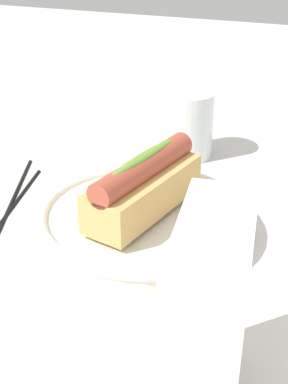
{
  "coord_description": "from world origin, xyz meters",
  "views": [
    {
      "loc": [
        0.46,
        0.19,
        0.31
      ],
      "look_at": [
        0.01,
        0.01,
        0.05
      ],
      "focal_mm": 50.45,
      "sensor_mm": 36.0,
      "label": 1
    }
  ],
  "objects_px": {
    "serving_bowl": "(144,220)",
    "water_glass": "(188,127)",
    "hotdog_front": "(144,185)",
    "napkin_box": "(208,327)",
    "chopstick_near": "(8,212)",
    "chopstick_far": "(14,198)"
  },
  "relations": [
    {
      "from": "serving_bowl",
      "to": "water_glass",
      "type": "relative_size",
      "value": 2.5
    },
    {
      "from": "serving_bowl",
      "to": "hotdog_front",
      "type": "xyz_separation_m",
      "value": [
        0.0,
        0.0,
        0.04
      ]
    },
    {
      "from": "serving_bowl",
      "to": "chopstick_near",
      "type": "relative_size",
      "value": 1.02
    },
    {
      "from": "water_glass",
      "to": "chopstick_near",
      "type": "distance_m",
      "value": 0.27
    },
    {
      "from": "hotdog_front",
      "to": "water_glass",
      "type": "bearing_deg",
      "value": -175.25
    },
    {
      "from": "hotdog_front",
      "to": "water_glass",
      "type": "height_order",
      "value": "hotdog_front"
    },
    {
      "from": "chopstick_near",
      "to": "chopstick_far",
      "type": "bearing_deg",
      "value": -170.98
    },
    {
      "from": "water_glass",
      "to": "chopstick_far",
      "type": "relative_size",
      "value": 0.41
    },
    {
      "from": "serving_bowl",
      "to": "water_glass",
      "type": "height_order",
      "value": "water_glass"
    },
    {
      "from": "chopstick_near",
      "to": "chopstick_far",
      "type": "xyz_separation_m",
      "value": [
        -0.03,
        -0.01,
        0.0
      ]
    },
    {
      "from": "napkin_box",
      "to": "chopstick_far",
      "type": "distance_m",
      "value": 0.37
    },
    {
      "from": "serving_bowl",
      "to": "hotdog_front",
      "type": "bearing_deg",
      "value": 0.0
    },
    {
      "from": "serving_bowl",
      "to": "napkin_box",
      "type": "bearing_deg",
      "value": 31.2
    },
    {
      "from": "chopstick_near",
      "to": "chopstick_far",
      "type": "distance_m",
      "value": 0.03
    },
    {
      "from": "napkin_box",
      "to": "chopstick_near",
      "type": "xyz_separation_m",
      "value": [
        -0.18,
        -0.28,
        -0.07
      ]
    },
    {
      "from": "hotdog_front",
      "to": "napkin_box",
      "type": "bearing_deg",
      "value": 31.2
    },
    {
      "from": "serving_bowl",
      "to": "napkin_box",
      "type": "xyz_separation_m",
      "value": [
        0.2,
        0.12,
        0.06
      ]
    },
    {
      "from": "serving_bowl",
      "to": "hotdog_front",
      "type": "relative_size",
      "value": 1.43
    },
    {
      "from": "serving_bowl",
      "to": "chopstick_near",
      "type": "height_order",
      "value": "serving_bowl"
    },
    {
      "from": "chopstick_near",
      "to": "chopstick_far",
      "type": "height_order",
      "value": "same"
    },
    {
      "from": "water_glass",
      "to": "napkin_box",
      "type": "relative_size",
      "value": 0.6
    },
    {
      "from": "napkin_box",
      "to": "serving_bowl",
      "type": "bearing_deg",
      "value": -156.63
    }
  ]
}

